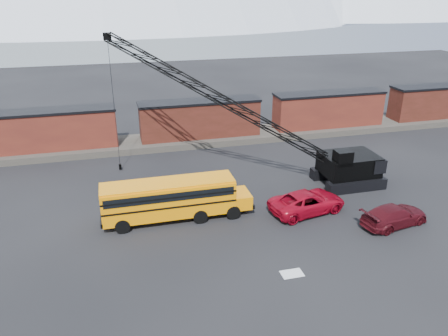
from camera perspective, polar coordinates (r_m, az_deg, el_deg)
The scene contains 11 objects.
ground at distance 31.52m, azimuth 5.17°, elevation -9.53°, with size 160.00×160.00×0.00m, color black.
gravel_berm at distance 50.62m, azimuth -3.11°, elevation 3.85°, with size 120.00×5.00×0.70m, color #4C463E.
boxcar_west_near at distance 49.44m, azimuth -21.70°, elevation 4.70°, with size 13.70×3.10×4.17m.
boxcar_mid at distance 49.89m, azimuth -3.17°, elevation 6.47°, with size 13.70×3.10×4.17m.
boxcar_east_near at distance 55.18m, azimuth 13.47°, elevation 7.49°, with size 13.70×3.10×4.17m.
boxcar_east_far at distance 64.14m, azimuth 26.38°, elevation 7.85°, with size 13.70×3.10×4.17m.
snow_patch at distance 28.63m, azimuth 8.87°, elevation -13.47°, with size 1.40×0.90×0.02m, color silver.
school_bus at distance 33.57m, azimuth -6.66°, elevation -3.92°, with size 11.65×2.65×3.19m.
red_pickup at distance 35.42m, azimuth 10.82°, elevation -4.37°, with size 2.89×6.26×1.74m, color #9E071B.
maroon_suv at distance 35.42m, azimuth 21.37°, elevation -5.78°, with size 2.23×5.49×1.59m, color #420B12.
crawler_crane at distance 38.85m, azimuth -0.39°, elevation 8.94°, with size 23.22×10.99×13.16m.
Camera 1 is at (-9.38, -24.93, 16.87)m, focal length 35.00 mm.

